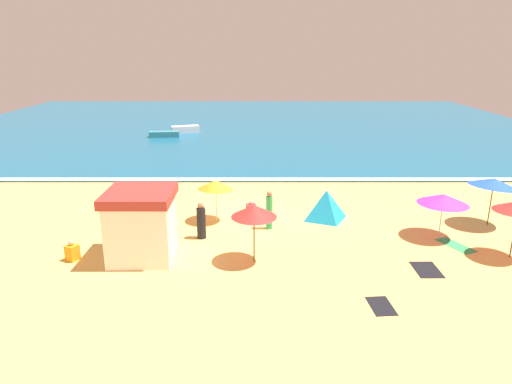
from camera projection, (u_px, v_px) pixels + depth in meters
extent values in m
plane|color=#EDBC60|center=(238.00, 217.00, 22.20)|extent=(60.00, 60.00, 0.00)
cube|color=#196084|center=(248.00, 124.00, 48.93)|extent=(60.00, 44.00, 0.10)
cube|color=white|center=(242.00, 179.00, 28.18)|extent=(57.00, 0.70, 0.01)
cube|color=white|center=(142.00, 229.00, 17.59)|extent=(2.38, 2.42, 2.31)
cube|color=#A5332D|center=(140.00, 195.00, 17.20)|extent=(2.50, 2.54, 0.35)
cylinder|color=#4C3823|center=(491.00, 202.00, 20.89)|extent=(0.05, 0.05, 2.14)
cone|color=blue|center=(494.00, 183.00, 20.62)|extent=(2.82, 2.81, 0.59)
cylinder|color=silver|center=(217.00, 201.00, 21.44)|extent=(0.05, 0.05, 1.90)
cone|color=orange|center=(216.00, 185.00, 21.20)|extent=(2.31, 2.31, 0.52)
cylinder|color=silver|center=(442.00, 216.00, 19.59)|extent=(0.05, 0.05, 1.86)
cone|color=#B733C6|center=(444.00, 199.00, 19.36)|extent=(2.59, 2.58, 0.47)
cylinder|color=#4C3823|center=(255.00, 234.00, 17.23)|extent=(0.05, 0.05, 2.20)
cone|color=red|center=(255.00, 211.00, 16.96)|extent=(1.87, 1.87, 0.49)
pyramid|color=#1999D8|center=(326.00, 205.00, 21.70)|extent=(2.04, 1.98, 1.42)
cylinder|color=black|center=(202.00, 223.00, 19.54)|extent=(0.40, 0.40, 1.33)
sphere|color=#9E6B47|center=(201.00, 206.00, 19.31)|extent=(0.27, 0.27, 0.27)
cube|color=orange|center=(73.00, 253.00, 17.58)|extent=(0.55, 0.55, 0.61)
sphere|color=#DBA884|center=(72.00, 243.00, 17.47)|extent=(0.22, 0.22, 0.22)
cube|color=red|center=(252.00, 210.00, 22.29)|extent=(0.53, 0.53, 0.56)
sphere|color=#DBA884|center=(252.00, 202.00, 22.18)|extent=(0.24, 0.24, 0.24)
cylinder|color=green|center=(270.00, 213.00, 20.54)|extent=(0.39, 0.39, 1.50)
sphere|color=#9E6B47|center=(270.00, 194.00, 20.29)|extent=(0.25, 0.25, 0.25)
cube|color=black|center=(427.00, 270.00, 16.87)|extent=(0.89, 1.34, 0.01)
cube|color=green|center=(456.00, 245.00, 18.95)|extent=(1.30, 1.79, 0.01)
cube|color=black|center=(382.00, 306.00, 14.49)|extent=(0.78, 1.21, 0.01)
cube|color=white|center=(186.00, 129.00, 43.70)|extent=(2.73, 1.71, 0.65)
cube|color=teal|center=(165.00, 134.00, 41.63)|extent=(2.72, 1.19, 0.51)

